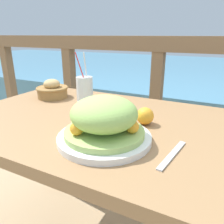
% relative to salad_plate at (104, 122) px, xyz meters
% --- Properties ---
extents(patio_table, '(1.26, 0.74, 0.72)m').
position_rel_salad_plate_xyz_m(patio_table, '(-0.06, 0.16, -0.16)').
color(patio_table, '#997047').
rests_on(patio_table, ground_plane).
extents(railing_fence, '(2.80, 0.08, 1.03)m').
position_rel_salad_plate_xyz_m(railing_fence, '(-0.06, 0.80, -0.07)').
color(railing_fence, brown).
rests_on(railing_fence, ground_plane).
extents(sea_backdrop, '(12.00, 4.00, 0.52)m').
position_rel_salad_plate_xyz_m(sea_backdrop, '(-0.06, 3.30, -0.53)').
color(sea_backdrop, teal).
rests_on(sea_backdrop, ground_plane).
extents(salad_plate, '(0.29, 0.29, 0.14)m').
position_rel_salad_plate_xyz_m(salad_plate, '(0.00, 0.00, 0.00)').
color(salad_plate, white).
rests_on(salad_plate, patio_table).
extents(drink_glass, '(0.07, 0.07, 0.25)m').
position_rel_salad_plate_xyz_m(drink_glass, '(-0.25, 0.27, 0.01)').
color(drink_glass, silver).
rests_on(drink_glass, patio_table).
extents(bread_basket, '(0.17, 0.17, 0.10)m').
position_rel_salad_plate_xyz_m(bread_basket, '(-0.48, 0.31, -0.02)').
color(bread_basket, olive).
rests_on(bread_basket, patio_table).
extents(fork, '(0.04, 0.18, 0.00)m').
position_rel_salad_plate_xyz_m(fork, '(0.21, 0.01, -0.06)').
color(fork, silver).
rests_on(fork, patio_table).
extents(orange_near_basket, '(0.06, 0.06, 0.06)m').
position_rel_salad_plate_xyz_m(orange_near_basket, '(0.07, 0.19, -0.03)').
color(orange_near_basket, '#F9A328').
rests_on(orange_near_basket, patio_table).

